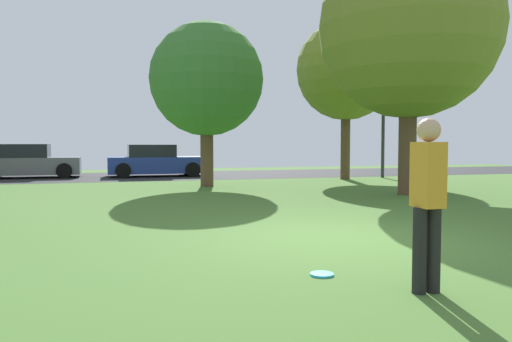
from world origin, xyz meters
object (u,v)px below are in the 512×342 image
(person_bystander, at_px, (428,196))
(parked_car_grey, at_px, (29,162))
(maple_tree_far, at_px, (346,71))
(oak_tree_center, at_px, (206,80))
(street_lamp_post, at_px, (383,125))
(birch_tree_lone, at_px, (409,28))
(parked_car_blue, at_px, (155,162))
(frisbee_disc, at_px, (322,274))

(person_bystander, height_order, parked_car_grey, person_bystander)
(maple_tree_far, distance_m, parked_car_grey, 13.83)
(oak_tree_center, bearing_deg, street_lamp_post, 15.19)
(maple_tree_far, bearing_deg, birch_tree_lone, -99.74)
(birch_tree_lone, bearing_deg, street_lamp_post, 65.27)
(parked_car_blue, bearing_deg, person_bystander, -87.15)
(frisbee_disc, height_order, street_lamp_post, street_lamp_post)
(parked_car_blue, xyz_separation_m, street_lamp_post, (9.23, -3.57, 1.61))
(birch_tree_lone, distance_m, maple_tree_far, 6.22)
(birch_tree_lone, distance_m, parked_car_blue, 12.58)
(oak_tree_center, relative_size, parked_car_blue, 1.34)
(person_bystander, distance_m, street_lamp_post, 17.34)
(maple_tree_far, distance_m, street_lamp_post, 2.95)
(frisbee_disc, height_order, parked_car_blue, parked_car_blue)
(maple_tree_far, relative_size, parked_car_grey, 1.57)
(birch_tree_lone, xyz_separation_m, street_lamp_post, (3.03, 6.59, -2.48))
(parked_car_blue, bearing_deg, maple_tree_far, -29.06)
(person_bystander, bearing_deg, frisbee_disc, 39.97)
(oak_tree_center, bearing_deg, frisbee_disc, -94.77)
(maple_tree_far, bearing_deg, oak_tree_center, -164.14)
(birch_tree_lone, relative_size, parked_car_blue, 1.75)
(parked_car_grey, bearing_deg, parked_car_blue, -6.10)
(oak_tree_center, distance_m, frisbee_disc, 12.65)
(parked_car_blue, bearing_deg, frisbee_disc, -89.36)
(person_bystander, bearing_deg, parked_car_blue, 4.16)
(parked_car_grey, bearing_deg, oak_tree_center, -44.31)
(birch_tree_lone, distance_m, oak_tree_center, 6.75)
(oak_tree_center, distance_m, parked_car_grey, 9.51)
(birch_tree_lone, xyz_separation_m, parked_car_blue, (-6.20, 10.15, -4.09))
(birch_tree_lone, relative_size, maple_tree_far, 1.14)
(person_bystander, height_order, frisbee_disc, person_bystander)
(oak_tree_center, xyz_separation_m, street_lamp_post, (8.02, 2.18, -1.38))
(maple_tree_far, bearing_deg, parked_car_blue, 150.94)
(oak_tree_center, height_order, frisbee_disc, oak_tree_center)
(frisbee_disc, relative_size, parked_car_grey, 0.07)
(frisbee_disc, xyz_separation_m, parked_car_grey, (-5.45, 18.38, 0.64))
(birch_tree_lone, distance_m, person_bystander, 10.75)
(oak_tree_center, xyz_separation_m, parked_car_blue, (-1.21, 5.74, -2.99))
(frisbee_disc, bearing_deg, parked_car_grey, 106.51)
(street_lamp_post, bearing_deg, maple_tree_far, -166.88)
(person_bystander, distance_m, parked_car_grey, 20.27)
(street_lamp_post, bearing_deg, frisbee_disc, -122.35)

